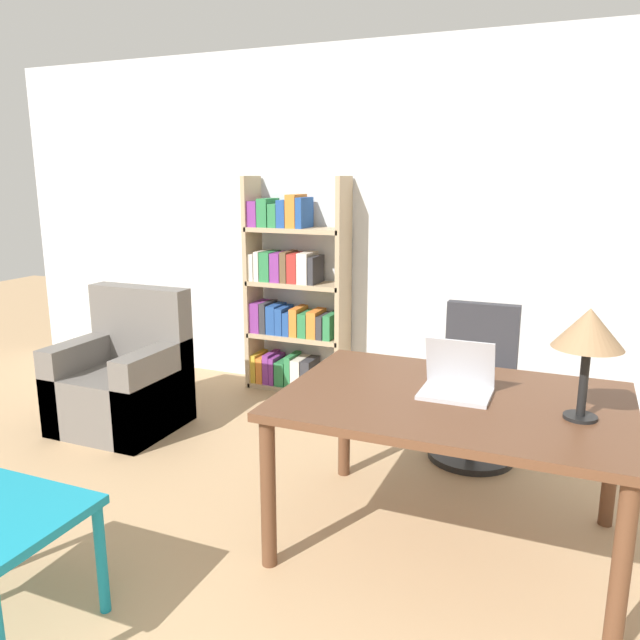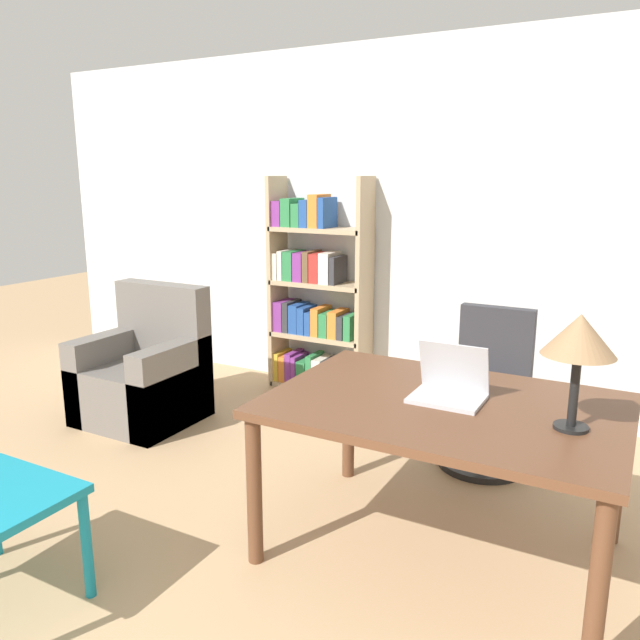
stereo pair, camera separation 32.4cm
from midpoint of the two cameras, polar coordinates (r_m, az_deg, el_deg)
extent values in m
cube|color=silver|center=(4.72, 15.64, 8.00)|extent=(8.00, 0.06, 2.70)
cube|color=brown|center=(2.89, 14.53, -7.66)|extent=(1.54, 1.08, 0.04)
cylinder|color=brown|center=(2.89, -2.73, -15.39)|extent=(0.07, 0.07, 0.70)
cylinder|color=brown|center=(2.56, 27.69, -21.04)|extent=(0.07, 0.07, 0.70)
cylinder|color=brown|center=(3.66, 5.19, -9.05)|extent=(0.07, 0.07, 0.70)
cylinder|color=brown|center=(3.41, 28.15, -12.36)|extent=(0.07, 0.07, 0.70)
cube|color=#B2B2B7|center=(2.89, 14.70, -7.04)|extent=(0.32, 0.24, 0.02)
cube|color=#B2B2B7|center=(2.93, 15.25, -4.21)|extent=(0.32, 0.08, 0.24)
cube|color=#19233D|center=(2.94, 15.28, -4.15)|extent=(0.28, 0.07, 0.21)
cylinder|color=black|center=(2.76, 25.16, -8.92)|extent=(0.14, 0.14, 0.01)
cylinder|color=black|center=(2.71, 25.47, -5.91)|extent=(0.04, 0.04, 0.29)
cone|color=#93704C|center=(2.65, 25.95, -1.26)|extent=(0.28, 0.28, 0.16)
cylinder|color=black|center=(4.07, 16.81, -12.34)|extent=(0.53, 0.53, 0.04)
cylinder|color=#262626|center=(3.99, 16.99, -9.91)|extent=(0.06, 0.06, 0.33)
cube|color=#2D2D33|center=(3.92, 17.20, -6.97)|extent=(0.47, 0.47, 0.10)
cube|color=#2D2D33|center=(4.01, 18.05, -2.22)|extent=(0.44, 0.08, 0.48)
cylinder|color=teal|center=(2.85, -17.39, -19.15)|extent=(0.04, 0.04, 0.47)
cube|color=#66605B|center=(4.63, -14.16, -6.50)|extent=(0.77, 0.70, 0.42)
cube|color=#66605B|center=(4.69, -12.26, -0.03)|extent=(0.77, 0.16, 0.55)
cube|color=#66605B|center=(4.81, -16.91, -4.75)|extent=(0.16, 0.70, 0.61)
cube|color=#66605B|center=(4.41, -11.30, -6.04)|extent=(0.16, 0.70, 0.61)
cube|color=tan|center=(5.19, -2.12, 3.46)|extent=(0.04, 0.28, 1.73)
cube|color=tan|center=(4.83, 6.02, 2.69)|extent=(0.04, 0.28, 1.73)
cube|color=tan|center=(5.21, 1.74, -6.09)|extent=(0.79, 0.28, 0.04)
cube|color=gold|center=(5.33, -1.68, -4.10)|extent=(0.04, 0.24, 0.24)
cube|color=orange|center=(5.31, -1.15, -4.30)|extent=(0.06, 0.24, 0.22)
cube|color=#7F338C|center=(5.27, -0.59, -4.22)|extent=(0.05, 0.24, 0.25)
cube|color=#7F338C|center=(5.25, -0.10, -4.41)|extent=(0.04, 0.24, 0.23)
cube|color=#2D7F47|center=(5.23, 0.59, -4.68)|extent=(0.08, 0.24, 0.20)
cube|color=#2D7F47|center=(5.18, 1.32, -4.49)|extent=(0.05, 0.24, 0.26)
cube|color=silver|center=(5.16, 2.01, -4.72)|extent=(0.08, 0.24, 0.23)
cube|color=#333338|center=(5.12, 2.89, -4.85)|extent=(0.08, 0.24, 0.24)
cube|color=tan|center=(5.09, 1.77, -1.49)|extent=(0.79, 0.28, 0.04)
cube|color=#7F338C|center=(5.21, -1.51, 0.45)|extent=(0.09, 0.24, 0.25)
cube|color=#333338|center=(5.17, -0.79, 0.38)|extent=(0.05, 0.24, 0.25)
cube|color=#234C99|center=(5.14, -0.09, 0.21)|extent=(0.08, 0.24, 0.23)
cube|color=#234C99|center=(5.11, 0.62, 0.05)|extent=(0.06, 0.24, 0.22)
cube|color=#234C99|center=(5.08, 1.27, -0.20)|extent=(0.06, 0.24, 0.19)
cube|color=orange|center=(5.05, 1.91, -0.07)|extent=(0.07, 0.24, 0.23)
cube|color=#2D7F47|center=(5.02, 2.70, -0.35)|extent=(0.07, 0.24, 0.19)
cube|color=orange|center=(4.98, 3.53, -0.33)|extent=(0.08, 0.24, 0.21)
cube|color=#333338|center=(4.96, 4.23, -0.58)|extent=(0.05, 0.24, 0.19)
cube|color=#2D7F47|center=(4.93, 4.91, -0.60)|extent=(0.06, 0.24, 0.20)
cube|color=tan|center=(4.99, 1.81, 3.30)|extent=(0.79, 0.28, 0.04)
cube|color=silver|center=(5.14, -1.75, 5.01)|extent=(0.04, 0.24, 0.22)
cube|color=silver|center=(5.12, -1.25, 5.09)|extent=(0.04, 0.24, 0.24)
cube|color=#2D7F47|center=(5.08, -0.55, 5.02)|extent=(0.09, 0.24, 0.23)
cube|color=#7F338C|center=(5.04, 0.36, 4.93)|extent=(0.08, 0.24, 0.23)
cube|color=brown|center=(5.00, 1.12, 4.95)|extent=(0.05, 0.24, 0.24)
cube|color=#B72D28|center=(4.97, 1.88, 4.81)|extent=(0.08, 0.24, 0.23)
cube|color=silver|center=(4.93, 2.80, 4.80)|extent=(0.09, 0.24, 0.24)
cube|color=#333338|center=(4.90, 3.58, 4.58)|extent=(0.04, 0.24, 0.21)
cube|color=tan|center=(4.94, 1.85, 8.24)|extent=(0.79, 0.28, 0.04)
cube|color=#7F338C|center=(5.09, -1.58, 9.72)|extent=(0.08, 0.24, 0.20)
cube|color=#2D7F47|center=(5.05, -0.68, 9.81)|extent=(0.09, 0.24, 0.22)
cube|color=#2D7F47|center=(5.00, 0.21, 9.57)|extent=(0.07, 0.24, 0.18)
cube|color=#234C99|center=(4.97, 0.98, 9.71)|extent=(0.07, 0.24, 0.21)
cube|color=orange|center=(4.93, 1.84, 9.93)|extent=(0.08, 0.24, 0.26)
cube|color=#234C99|center=(4.90, 2.60, 9.78)|extent=(0.05, 0.24, 0.23)
camera|label=1|loc=(0.16, -87.14, 0.66)|focal=35.00mm
camera|label=2|loc=(0.16, 92.86, -0.66)|focal=35.00mm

